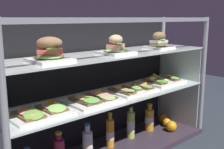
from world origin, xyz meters
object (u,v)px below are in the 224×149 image
Objects in this scene: juice_bottle_back_center at (88,143)px; orange_fruit_beside_bottles at (167,122)px; juice_bottle_back_right at (110,133)px; juice_bottle_back_left at (131,125)px; orange_fruit_rolled_forward at (163,119)px; plated_roll_sandwich_right_of_center at (50,52)px; juice_bottle_front_middle at (149,119)px; orange_fruit_near_left_post at (171,126)px; open_sandwich_tray_right_of_center at (93,99)px; open_sandwich_tray_left_of_center at (131,89)px; open_sandwich_tray_near_left_corner at (39,112)px; open_sandwich_tray_far_left at (161,80)px; plated_roll_sandwich_mid_left at (116,47)px; plated_roll_sandwich_far_right at (159,42)px.

juice_bottle_back_center is 3.26× the size of orange_fruit_beside_bottles.
juice_bottle_back_left is (0.21, 0.01, 0.00)m from juice_bottle_back_right.
orange_fruit_beside_bottles is 0.08m from orange_fruit_rolled_forward.
plated_roll_sandwich_right_of_center reaches higher than juice_bottle_front_middle.
juice_bottle_back_right is at bearing 166.99° from orange_fruit_near_left_post.
open_sandwich_tray_right_of_center is 0.35m from open_sandwich_tray_left_of_center.
open_sandwich_tray_left_of_center is 0.62m from orange_fruit_rolled_forward.
open_sandwich_tray_right_of_center reaches higher than orange_fruit_beside_bottles.
open_sandwich_tray_near_left_corner is 1.27× the size of juice_bottle_back_left.
open_sandwich_tray_near_left_corner is at bearing 165.85° from plated_roll_sandwich_right_of_center.
juice_bottle_front_middle is at bearing 1.29° from juice_bottle_back_center.
orange_fruit_near_left_post is at bearing -69.94° from open_sandwich_tray_far_left.
open_sandwich_tray_right_of_center is at bearing -90.04° from juice_bottle_back_center.
juice_bottle_back_left is at bearing 5.70° from open_sandwich_tray_near_left_corner.
open_sandwich_tray_near_left_corner is 0.83m from juice_bottle_back_left.
juice_bottle_front_middle reaches higher than orange_fruit_rolled_forward.
orange_fruit_beside_bottles is (0.59, -0.04, -0.07)m from juice_bottle_back_right.
orange_fruit_rolled_forward is at bearing 9.75° from open_sandwich_tray_left_of_center.
open_sandwich_tray_far_left is 0.42m from juice_bottle_back_left.
open_sandwich_tray_right_of_center is 0.37m from juice_bottle_back_right.
orange_fruit_beside_bottles is at bearing 1.57° from open_sandwich_tray_left_of_center.
plated_roll_sandwich_right_of_center is 0.62× the size of open_sandwich_tray_far_left.
juice_bottle_front_middle is 2.88× the size of orange_fruit_rolled_forward.
plated_roll_sandwich_mid_left is at bearing -176.87° from orange_fruit_beside_bottles.
juice_bottle_back_left is (-0.22, 0.06, -0.61)m from plated_roll_sandwich_far_right.
plated_roll_sandwich_mid_left is at bearing -160.29° from juice_bottle_back_left.
open_sandwich_tray_left_of_center is at bearing 2.81° from plated_roll_sandwich_right_of_center.
open_sandwich_tray_far_left is 1.42× the size of juice_bottle_back_center.
plated_roll_sandwich_right_of_center is 0.32m from open_sandwich_tray_near_left_corner.
plated_roll_sandwich_far_right is 0.31m from open_sandwich_tray_far_left.
plated_roll_sandwich_mid_left is at bearing -169.29° from juice_bottle_front_middle.
plated_roll_sandwich_far_right is 0.89m from juice_bottle_back_center.
orange_fruit_rolled_forward is at bearing 57.82° from orange_fruit_near_left_post.
open_sandwich_tray_right_of_center is 0.71m from open_sandwich_tray_far_left.
juice_bottle_back_left is at bearing 19.71° from plated_roll_sandwich_mid_left.
plated_roll_sandwich_right_of_center is at bearing -177.03° from open_sandwich_tray_far_left.
plated_roll_sandwich_right_of_center is 0.78× the size of juice_bottle_back_left.
juice_bottle_front_middle is at bearing 10.71° from plated_roll_sandwich_mid_left.
open_sandwich_tray_near_left_corner reaches higher than juice_bottle_front_middle.
open_sandwich_tray_left_of_center reaches higher than juice_bottle_back_left.
juice_bottle_back_right is 0.21m from juice_bottle_back_left.
orange_fruit_rolled_forward is at bearing 22.43° from plated_roll_sandwich_far_right.
plated_roll_sandwich_far_right is 0.69m from orange_fruit_beside_bottles.
orange_fruit_beside_bottles is (1.15, 0.03, -0.37)m from open_sandwich_tray_near_left_corner.
juice_bottle_back_right is 0.56m from orange_fruit_near_left_post.
juice_bottle_back_left reaches higher than orange_fruit_near_left_post.
plated_roll_sandwich_mid_left is at bearing -21.47° from juice_bottle_back_center.
open_sandwich_tray_far_left is at bearing 14.87° from plated_roll_sandwich_far_right.
juice_bottle_back_right is 0.99× the size of juice_bottle_back_left.
open_sandwich_tray_right_of_center is at bearing -172.81° from juice_bottle_front_middle.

